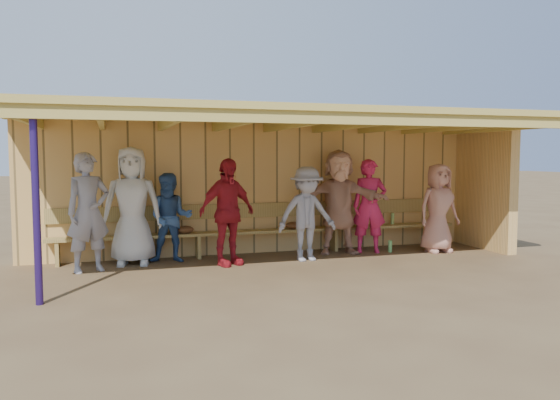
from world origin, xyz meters
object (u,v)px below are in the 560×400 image
object	(u,v)px
player_b	(132,206)
player_c	(171,218)
player_f	(339,202)
player_h	(438,208)
player_d	(227,212)
player_e	(307,214)
bench	(268,225)
player_g	(369,206)
player_a	(88,212)

from	to	relation	value
player_b	player_c	world-z (taller)	player_b
player_c	player_f	world-z (taller)	player_f
player_h	player_d	bearing A→B (deg)	178.00
player_c	player_h	world-z (taller)	player_h
player_b	player_e	distance (m)	2.92
player_b	player_h	xyz separation A→B (m)	(5.50, -0.49, -0.15)
player_d	bench	world-z (taller)	player_d
player_d	player_e	xyz separation A→B (m)	(1.38, -0.03, -0.07)
player_h	player_b	bearing A→B (deg)	172.39
player_b	player_e	size ratio (longest dim) A/B	1.21
player_b	player_h	bearing A→B (deg)	1.98
bench	player_f	bearing A→B (deg)	-17.11
player_e	player_g	distance (m)	1.45
player_a	player_d	bearing A→B (deg)	-26.36
player_e	player_g	size ratio (longest dim) A/B	0.93
player_c	player_g	size ratio (longest dim) A/B	0.87
player_a	player_f	world-z (taller)	player_f
player_a	player_g	size ratio (longest dim) A/B	1.07
player_b	bench	world-z (taller)	player_b
player_c	bench	xyz separation A→B (m)	(1.79, 0.31, -0.23)
player_b	player_g	world-z (taller)	player_b
player_g	player_b	bearing A→B (deg)	-163.89
player_d	player_h	distance (m)	4.01
player_f	player_d	bearing A→B (deg)	-157.61
player_a	player_e	bearing A→B (deg)	-25.31
player_f	bench	distance (m)	1.38
player_c	player_d	distance (m)	1.01
player_a	player_g	world-z (taller)	player_a
player_f	player_h	distance (m)	1.88
player_d	player_e	size ratio (longest dim) A/B	1.09
player_d	player_g	distance (m)	2.80
player_g	player_c	bearing A→B (deg)	-164.22
player_c	player_h	bearing A→B (deg)	5.65
player_g	player_f	bearing A→B (deg)	-167.83
player_a	player_b	world-z (taller)	player_b
player_c	player_e	xyz separation A→B (m)	(2.24, -0.55, 0.05)
player_b	player_f	distance (m)	3.67
player_a	bench	distance (m)	3.18
player_b	player_g	distance (m)	4.26
player_e	player_g	xyz separation A→B (m)	(1.39, 0.41, 0.06)
player_e	bench	distance (m)	1.01
player_a	player_c	distance (m)	1.36
player_b	player_d	size ratio (longest dim) A/B	1.11
player_d	player_e	distance (m)	1.38
player_a	player_c	bearing A→B (deg)	-6.03
player_c	player_e	world-z (taller)	player_e
player_e	player_g	world-z (taller)	player_g
player_e	player_g	bearing A→B (deg)	13.70
player_f	player_g	distance (m)	0.60
player_g	player_d	bearing A→B (deg)	-154.05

